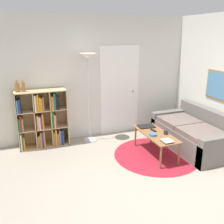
{
  "coord_description": "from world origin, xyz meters",
  "views": [
    {
      "loc": [
        -1.58,
        -2.77,
        2.2
      ],
      "look_at": [
        -0.06,
        1.29,
        0.85
      ],
      "focal_mm": 40.0,
      "sensor_mm": 36.0,
      "label": 1
    }
  ],
  "objects_px": {
    "coffee_table": "(156,136)",
    "bottle_middle": "(23,87)",
    "laptop": "(146,126)",
    "floor_lamp": "(88,68)",
    "bookshelf": "(42,120)",
    "bowl": "(153,135)",
    "couch": "(195,134)",
    "bottle_left": "(17,87)",
    "cup": "(166,132)"
  },
  "relations": [
    {
      "from": "coffee_table",
      "to": "bottle_middle",
      "type": "relative_size",
      "value": 4.9
    },
    {
      "from": "laptop",
      "to": "bottle_middle",
      "type": "relative_size",
      "value": 1.57
    },
    {
      "from": "floor_lamp",
      "to": "bottle_middle",
      "type": "xyz_separation_m",
      "value": [
        -1.25,
        0.06,
        -0.31
      ]
    },
    {
      "from": "bookshelf",
      "to": "bowl",
      "type": "xyz_separation_m",
      "value": [
        1.83,
        -1.25,
        -0.1
      ]
    },
    {
      "from": "bookshelf",
      "to": "bowl",
      "type": "distance_m",
      "value": 2.22
    },
    {
      "from": "floor_lamp",
      "to": "couch",
      "type": "bearing_deg",
      "value": -28.71
    },
    {
      "from": "floor_lamp",
      "to": "laptop",
      "type": "bearing_deg",
      "value": -36.79
    },
    {
      "from": "bowl",
      "to": "couch",
      "type": "bearing_deg",
      "value": 7.05
    },
    {
      "from": "bottle_left",
      "to": "bottle_middle",
      "type": "relative_size",
      "value": 1.01
    },
    {
      "from": "cup",
      "to": "bottle_middle",
      "type": "relative_size",
      "value": 0.35
    },
    {
      "from": "couch",
      "to": "floor_lamp",
      "type": "bearing_deg",
      "value": 151.29
    },
    {
      "from": "bookshelf",
      "to": "floor_lamp",
      "type": "distance_m",
      "value": 1.39
    },
    {
      "from": "bookshelf",
      "to": "cup",
      "type": "height_order",
      "value": "bookshelf"
    },
    {
      "from": "cup",
      "to": "bottle_middle",
      "type": "distance_m",
      "value": 2.8
    },
    {
      "from": "laptop",
      "to": "bottle_left",
      "type": "xyz_separation_m",
      "value": [
        -2.33,
        0.8,
        0.81
      ]
    },
    {
      "from": "bookshelf",
      "to": "bottle_middle",
      "type": "xyz_separation_m",
      "value": [
        -0.29,
        -0.01,
        0.69
      ]
    },
    {
      "from": "bookshelf",
      "to": "coffee_table",
      "type": "xyz_separation_m",
      "value": [
        1.94,
        -1.17,
        -0.17
      ]
    },
    {
      "from": "couch",
      "to": "bottle_middle",
      "type": "distance_m",
      "value": 3.5
    },
    {
      "from": "coffee_table",
      "to": "bowl",
      "type": "xyz_separation_m",
      "value": [
        -0.11,
        -0.08,
        0.07
      ]
    },
    {
      "from": "floor_lamp",
      "to": "coffee_table",
      "type": "height_order",
      "value": "floor_lamp"
    },
    {
      "from": "coffee_table",
      "to": "cup",
      "type": "xyz_separation_m",
      "value": [
        0.15,
        -0.09,
        0.08
      ]
    },
    {
      "from": "floor_lamp",
      "to": "coffee_table",
      "type": "distance_m",
      "value": 1.88
    },
    {
      "from": "bookshelf",
      "to": "bowl",
      "type": "relative_size",
      "value": 8.59
    },
    {
      "from": "cup",
      "to": "bottle_middle",
      "type": "bearing_deg",
      "value": 152.16
    },
    {
      "from": "bookshelf",
      "to": "coffee_table",
      "type": "distance_m",
      "value": 2.28
    },
    {
      "from": "floor_lamp",
      "to": "bottle_middle",
      "type": "relative_size",
      "value": 8.51
    },
    {
      "from": "floor_lamp",
      "to": "cup",
      "type": "distance_m",
      "value": 1.97
    },
    {
      "from": "bookshelf",
      "to": "couch",
      "type": "relative_size",
      "value": 0.67
    },
    {
      "from": "bowl",
      "to": "bottle_left",
      "type": "relative_size",
      "value": 0.62
    },
    {
      "from": "floor_lamp",
      "to": "couch",
      "type": "xyz_separation_m",
      "value": [
        1.91,
        -1.05,
        -1.29
      ]
    },
    {
      "from": "coffee_table",
      "to": "bowl",
      "type": "distance_m",
      "value": 0.15
    },
    {
      "from": "cup",
      "to": "bottle_middle",
      "type": "xyz_separation_m",
      "value": [
        -2.38,
        1.26,
        0.78
      ]
    },
    {
      "from": "couch",
      "to": "bottle_left",
      "type": "xyz_separation_m",
      "value": [
        -3.28,
        1.12,
        0.99
      ]
    },
    {
      "from": "bookshelf",
      "to": "bottle_left",
      "type": "xyz_separation_m",
      "value": [
        -0.4,
        0.0,
        0.69
      ]
    },
    {
      "from": "couch",
      "to": "bottle_middle",
      "type": "xyz_separation_m",
      "value": [
        -3.17,
        1.11,
        0.99
      ]
    },
    {
      "from": "bottle_left",
      "to": "bottle_middle",
      "type": "xyz_separation_m",
      "value": [
        0.11,
        -0.01,
        -0.0
      ]
    },
    {
      "from": "coffee_table",
      "to": "bottle_left",
      "type": "distance_m",
      "value": 2.76
    },
    {
      "from": "bottle_middle",
      "to": "bowl",
      "type": "bearing_deg",
      "value": -30.28
    },
    {
      "from": "coffee_table",
      "to": "laptop",
      "type": "distance_m",
      "value": 0.38
    },
    {
      "from": "bookshelf",
      "to": "laptop",
      "type": "height_order",
      "value": "bookshelf"
    },
    {
      "from": "coffee_table",
      "to": "bottle_middle",
      "type": "height_order",
      "value": "bottle_middle"
    },
    {
      "from": "bottle_left",
      "to": "floor_lamp",
      "type": "bearing_deg",
      "value": -3.14
    },
    {
      "from": "floor_lamp",
      "to": "bottle_middle",
      "type": "height_order",
      "value": "floor_lamp"
    },
    {
      "from": "bowl",
      "to": "bottle_left",
      "type": "xyz_separation_m",
      "value": [
        -2.23,
        1.25,
        0.8
      ]
    },
    {
      "from": "floor_lamp",
      "to": "laptop",
      "type": "height_order",
      "value": "floor_lamp"
    },
    {
      "from": "floor_lamp",
      "to": "bottle_left",
      "type": "relative_size",
      "value": 8.45
    },
    {
      "from": "bowl",
      "to": "cup",
      "type": "xyz_separation_m",
      "value": [
        0.26,
        -0.02,
        0.02
      ]
    },
    {
      "from": "bookshelf",
      "to": "couch",
      "type": "distance_m",
      "value": 3.1
    },
    {
      "from": "laptop",
      "to": "cup",
      "type": "relative_size",
      "value": 4.44
    },
    {
      "from": "bottle_middle",
      "to": "coffee_table",
      "type": "bearing_deg",
      "value": -27.53
    }
  ]
}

